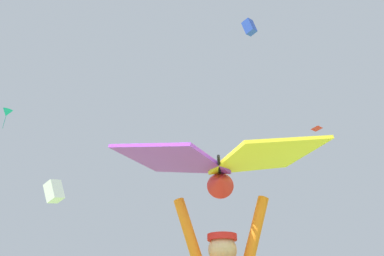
{
  "coord_description": "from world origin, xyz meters",
  "views": [
    {
      "loc": [
        -0.62,
        -2.45,
        1.09
      ],
      "look_at": [
        0.29,
        1.43,
        3.12
      ],
      "focal_mm": 32.9,
      "sensor_mm": 36.0,
      "label": 1
    }
  ],
  "objects_px": {
    "distant_kite_teal_low_right": "(7,113)",
    "distant_kite_white_low_left": "(54,191)",
    "held_stunt_kite": "(219,164)",
    "distant_kite_red_high_left": "(317,128)",
    "distant_kite_blue_mid_right": "(249,27)"
  },
  "relations": [
    {
      "from": "distant_kite_white_low_left",
      "to": "distant_kite_teal_low_right",
      "type": "bearing_deg",
      "value": 120.69
    },
    {
      "from": "held_stunt_kite",
      "to": "distant_kite_teal_low_right",
      "type": "xyz_separation_m",
      "value": [
        -10.0,
        25.31,
        13.16
      ]
    },
    {
      "from": "distant_kite_teal_low_right",
      "to": "distant_kite_white_low_left",
      "type": "relative_size",
      "value": 1.59
    },
    {
      "from": "distant_kite_red_high_left",
      "to": "distant_kite_white_low_left",
      "type": "bearing_deg",
      "value": 172.51
    },
    {
      "from": "distant_kite_blue_mid_right",
      "to": "distant_kite_teal_low_right",
      "type": "bearing_deg",
      "value": 151.36
    },
    {
      "from": "held_stunt_kite",
      "to": "distant_kite_white_low_left",
      "type": "xyz_separation_m",
      "value": [
        -3.54,
        14.43,
        3.74
      ]
    },
    {
      "from": "held_stunt_kite",
      "to": "distant_kite_red_high_left",
      "type": "relative_size",
      "value": 2.82
    },
    {
      "from": "distant_kite_red_high_left",
      "to": "distant_kite_teal_low_right",
      "type": "bearing_deg",
      "value": 147.53
    },
    {
      "from": "distant_kite_blue_mid_right",
      "to": "distant_kite_red_high_left",
      "type": "distance_m",
      "value": 10.29
    },
    {
      "from": "distant_kite_teal_low_right",
      "to": "distant_kite_white_low_left",
      "type": "height_order",
      "value": "distant_kite_teal_low_right"
    },
    {
      "from": "distant_kite_red_high_left",
      "to": "held_stunt_kite",
      "type": "bearing_deg",
      "value": -127.93
    },
    {
      "from": "distant_kite_blue_mid_right",
      "to": "distant_kite_red_high_left",
      "type": "height_order",
      "value": "distant_kite_blue_mid_right"
    },
    {
      "from": "distant_kite_teal_low_right",
      "to": "distant_kite_blue_mid_right",
      "type": "distance_m",
      "value": 20.71
    },
    {
      "from": "distant_kite_teal_low_right",
      "to": "distant_kite_blue_mid_right",
      "type": "bearing_deg",
      "value": -28.64
    },
    {
      "from": "held_stunt_kite",
      "to": "distant_kite_red_high_left",
      "type": "xyz_separation_m",
      "value": [
        9.87,
        12.66,
        7.77
      ]
    }
  ]
}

